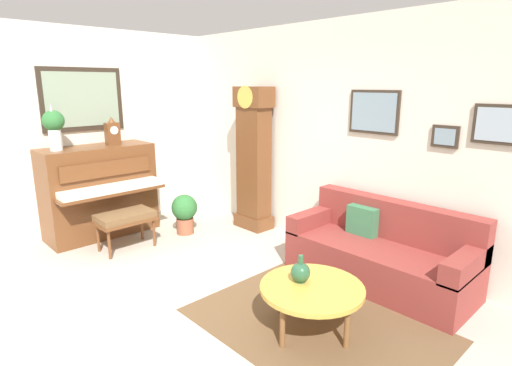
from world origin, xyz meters
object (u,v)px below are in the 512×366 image
mantel_clock (112,132)px  flower_vase (54,125)px  piano (100,191)px  couch (381,253)px  piano_bench (125,218)px  green_jug (300,272)px  potted_plant (185,211)px  coffee_table (312,289)px  grandfather_clock (254,163)px

mantel_clock → flower_vase: flower_vase is taller
piano → couch: 3.75m
piano_bench → piano: bearing=179.6°
green_jug → mantel_clock: bearing=-178.9°
couch → mantel_clock: size_ratio=5.00×
piano → potted_plant: piano is taller
couch → green_jug: couch is taller
couch → potted_plant: couch is taller
coffee_table → flower_vase: (-3.46, -0.81, 1.18)m
grandfather_clock → green_jug: 2.58m
piano → piano_bench: bearing=-0.4°
piano_bench → flower_vase: bearing=-145.6°
mantel_clock → green_jug: 3.46m
piano_bench → couch: couch is taller
green_jug → piano_bench: bearing=-173.2°
couch → flower_vase: flower_vase is taller
mantel_clock → flower_vase: bearing=-90.0°
coffee_table → green_jug: 0.17m
green_jug → couch: bearing=87.4°
grandfather_clock → mantel_clock: grandfather_clock is taller
couch → mantel_clock: bearing=-159.0°
couch → coffee_table: (0.06, -1.23, 0.06)m
green_jug → coffee_table: bearing=4.6°
piano → flower_vase: (0.00, -0.50, 0.93)m
couch → flower_vase: size_ratio=3.28×
couch → green_jug: bearing=-92.6°
grandfather_clock → potted_plant: grandfather_clock is taller
grandfather_clock → piano: bearing=-125.6°
couch → mantel_clock: mantel_clock is taller
coffee_table → potted_plant: (-2.70, 0.53, -0.05)m
couch → coffee_table: bearing=-87.0°
piano_bench → green_jug: size_ratio=2.92×
green_jug → grandfather_clock: bearing=145.8°
couch → potted_plant: 2.72m
grandfather_clock → mantel_clock: (-1.24, -1.49, 0.45)m
coffee_table → piano_bench: bearing=-173.3°
piano → piano_bench: (0.72, -0.01, -0.22)m
green_jug → potted_plant: size_ratio=0.43×
piano_bench → coffee_table: 2.76m
piano → potted_plant: 1.18m
grandfather_clock → green_jug: size_ratio=8.46×
piano_bench → grandfather_clock: (0.52, 1.74, 0.56)m
piano_bench → couch: 3.09m
mantel_clock → piano_bench: bearing=-19.1°
grandfather_clock → coffee_table: grandfather_clock is taller
piano → coffee_table: 3.49m
potted_plant → piano: bearing=-132.1°
grandfather_clock → coffee_table: 2.70m
grandfather_clock → coffee_table: bearing=-32.5°
coffee_table → potted_plant: potted_plant is taller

